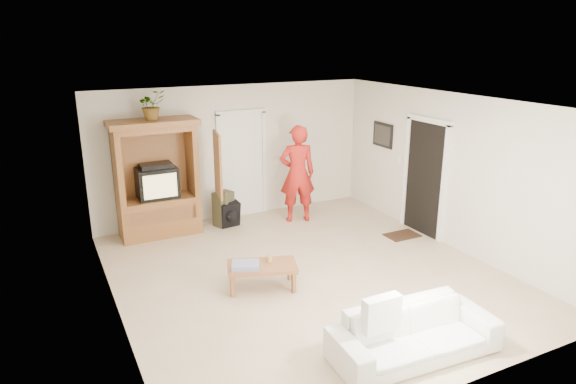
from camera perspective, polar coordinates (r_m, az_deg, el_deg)
name	(u,v)px	position (r m, az deg, el deg)	size (l,w,h in m)	color
floor	(307,274)	(7.92, 2.12, -9.11)	(6.00, 6.00, 0.00)	tan
ceiling	(309,103)	(7.17, 2.35, 9.90)	(6.00, 6.00, 0.00)	white
wall_back	(234,152)	(10.09, -6.01, 4.41)	(5.50, 5.50, 0.00)	silver
wall_front	(460,276)	(5.20, 18.53, -8.81)	(5.50, 5.50, 0.00)	silver
wall_left	(111,222)	(6.63, -19.12, -3.21)	(6.00, 6.00, 0.00)	silver
wall_right	(451,171)	(9.05, 17.70, 2.22)	(6.00, 6.00, 0.00)	silver
armoire	(159,186)	(9.44, -14.18, 0.64)	(1.82, 1.14, 2.10)	brown
door_back	(242,166)	(10.18, -5.11, 2.92)	(0.85, 0.05, 2.04)	white
doorway_right	(425,179)	(9.52, 14.96, 1.42)	(0.05, 0.90, 2.04)	black
framed_picture	(383,135)	(10.38, 10.50, 6.26)	(0.03, 0.60, 0.48)	black
doormat	(402,235)	(9.57, 12.58, -4.71)	(0.60, 0.40, 0.02)	#382316
plant	(151,105)	(9.12, -14.94, 9.31)	(0.46, 0.40, 0.51)	#4C7238
man	(297,174)	(9.83, 1.04, 2.04)	(0.69, 0.45, 1.89)	red
sofa	(414,333)	(6.14, 13.86, -15.00)	(1.93, 0.75, 0.56)	silver
coffee_table	(262,268)	(7.39, -2.90, -8.40)	(1.10, 0.82, 0.37)	brown
towel	(246,265)	(7.26, -4.74, -8.14)	(0.38, 0.28, 0.08)	#C5418D
candle	(269,259)	(7.43, -2.10, -7.40)	(0.08, 0.08, 0.10)	tan
backpack_black	(229,215)	(9.79, -6.57, -2.50)	(0.38, 0.22, 0.47)	black
backpack_olive	(223,209)	(9.82, -7.18, -1.86)	(0.35, 0.26, 0.66)	#47442B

